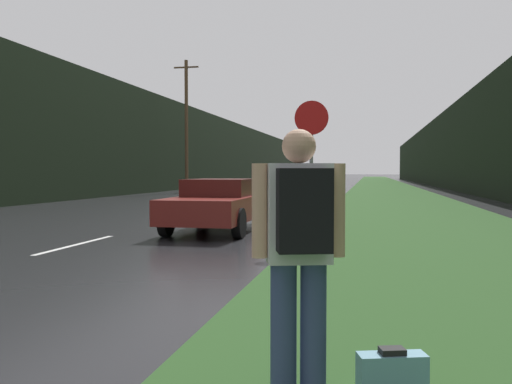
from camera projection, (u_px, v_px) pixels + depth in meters
name	position (u px, v px, depth m)	size (l,w,h in m)	color
grass_verge	(389.00, 192.00, 40.27)	(6.00, 240.00, 0.02)	#26471E
lane_stripe_b	(77.00, 244.00, 11.18)	(0.12, 3.00, 0.01)	silver
lane_stripe_c	(188.00, 217.00, 18.02)	(0.12, 3.00, 0.01)	silver
lane_stripe_d	(238.00, 204.00, 24.87)	(0.12, 3.00, 0.01)	silver
treeline_far_side	(202.00, 150.00, 53.55)	(2.00, 140.00, 7.19)	black
treeline_near_side	(454.00, 150.00, 48.69)	(2.00, 140.00, 6.90)	black
utility_pole_far	(186.00, 125.00, 38.30)	(1.80, 0.24, 9.36)	#4C3823
stop_sign	(311.00, 159.00, 10.60)	(0.67, 0.07, 2.89)	slate
hitchhiker_with_backpack	(300.00, 246.00, 3.54)	(0.60, 0.51, 1.79)	navy
suitcase	(392.00, 376.00, 3.56)	(0.48, 0.28, 0.35)	#6093A8
car_passing_near	(219.00, 204.00, 13.76)	(1.94, 4.52, 1.32)	maroon
car_passing_far	(321.00, 182.00, 43.00)	(1.99, 4.45, 1.26)	#4C514C
car_oncoming	(281.00, 180.00, 50.53)	(2.03, 4.31, 1.46)	#9E9EA3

